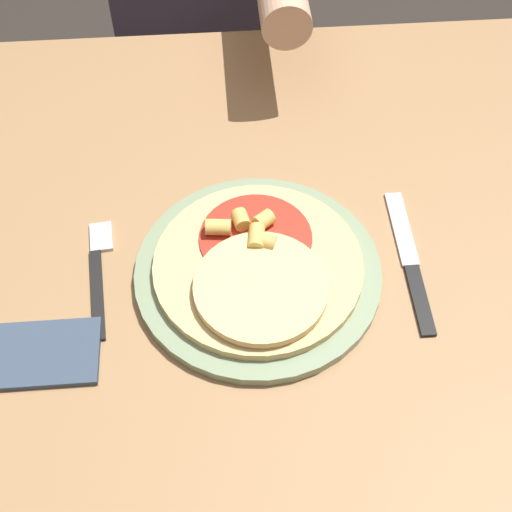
# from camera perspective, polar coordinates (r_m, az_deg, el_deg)

# --- Properties ---
(ground_plane) EXTENTS (8.00, 8.00, 0.00)m
(ground_plane) POSITION_cam_1_polar(r_m,az_deg,el_deg) (1.58, 0.01, -17.22)
(ground_plane) COLOR #2D2823
(dining_table) EXTENTS (1.23, 0.93, 0.77)m
(dining_table) POSITION_cam_1_polar(r_m,az_deg,el_deg) (0.98, 0.02, -3.86)
(dining_table) COLOR #9E754C
(dining_table) RESTS_ON ground_plane
(plate) EXTENTS (0.30, 0.30, 0.01)m
(plate) POSITION_cam_1_polar(r_m,az_deg,el_deg) (0.87, 0.00, -1.31)
(plate) COLOR gray
(plate) RESTS_ON dining_table
(pizza) EXTENTS (0.25, 0.25, 0.04)m
(pizza) POSITION_cam_1_polar(r_m,az_deg,el_deg) (0.85, 0.00, -0.91)
(pizza) COLOR #DBBC7A
(pizza) RESTS_ON plate
(fork) EXTENTS (0.03, 0.18, 0.00)m
(fork) POSITION_cam_1_polar(r_m,az_deg,el_deg) (0.89, -12.46, -1.09)
(fork) COLOR black
(fork) RESTS_ON dining_table
(knife) EXTENTS (0.02, 0.22, 0.00)m
(knife) POSITION_cam_1_polar(r_m,az_deg,el_deg) (0.90, 12.24, -0.49)
(knife) COLOR black
(knife) RESTS_ON dining_table
(napkin) EXTENTS (0.12, 0.08, 0.01)m
(napkin) POSITION_cam_1_polar(r_m,az_deg,el_deg) (0.84, -16.45, -7.50)
(napkin) COLOR #38475B
(napkin) RESTS_ON dining_table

